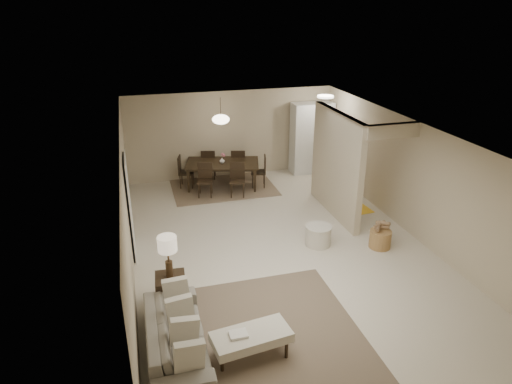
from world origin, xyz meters
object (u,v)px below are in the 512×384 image
object	(u,v)px
pantry_cabinet	(311,138)
round_pouf	(318,235)
dining_table	(223,175)
ottoman_bench	(251,337)
side_table	(171,290)
wicker_basket	(380,239)
sofa	(176,338)

from	to	relation	value
pantry_cabinet	round_pouf	distance (m)	4.63
round_pouf	dining_table	size ratio (longest dim) A/B	0.28
ottoman_bench	round_pouf	distance (m)	3.59
pantry_cabinet	side_table	world-z (taller)	pantry_cabinet
round_pouf	wicker_basket	distance (m)	1.29
side_table	dining_table	world-z (taller)	dining_table
pantry_cabinet	wicker_basket	distance (m)	4.82
round_pouf	ottoman_bench	bearing A→B (deg)	-128.42
ottoman_bench	wicker_basket	bearing A→B (deg)	27.23
ottoman_bench	dining_table	distance (m)	6.65
sofa	wicker_basket	xyz separation A→B (m)	(4.49, 2.06, -0.12)
round_pouf	wicker_basket	world-z (taller)	round_pouf
sofa	dining_table	size ratio (longest dim) A/B	1.07
side_table	dining_table	bearing A→B (deg)	68.95
ottoman_bench	wicker_basket	size ratio (longest dim) A/B	2.66
side_table	wicker_basket	xyz separation A→B (m)	(4.44, 0.80, -0.08)
sofa	ottoman_bench	distance (m)	1.09
sofa	round_pouf	distance (m)	4.12
pantry_cabinet	side_table	xyz separation A→B (m)	(-4.75, -5.53, -0.78)
pantry_cabinet	dining_table	world-z (taller)	pantry_cabinet
ottoman_bench	dining_table	bearing A→B (deg)	74.69
pantry_cabinet	sofa	distance (m)	8.35
dining_table	sofa	bearing A→B (deg)	-92.96
sofa	round_pouf	xyz separation A→B (m)	(3.27, 2.51, -0.09)
ottoman_bench	round_pouf	size ratio (longest dim) A/B	2.15
round_pouf	dining_table	world-z (taller)	dining_table
dining_table	wicker_basket	bearing A→B (deg)	-44.80
dining_table	pantry_cabinet	bearing A→B (deg)	24.89
pantry_cabinet	dining_table	xyz separation A→B (m)	(-2.82, -0.51, -0.70)
pantry_cabinet	round_pouf	size ratio (longest dim) A/B	3.77
sofa	pantry_cabinet	bearing A→B (deg)	-34.58
dining_table	ottoman_bench	bearing A→B (deg)	-83.57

